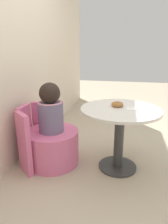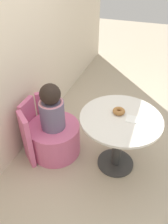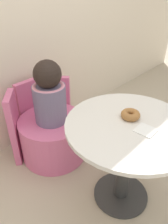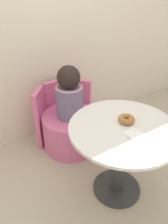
{
  "view_description": "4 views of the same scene",
  "coord_description": "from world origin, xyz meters",
  "px_view_note": "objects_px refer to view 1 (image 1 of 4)",
  "views": [
    {
      "loc": [
        -1.82,
        -0.03,
        1.19
      ],
      "look_at": [
        0.05,
        0.37,
        0.59
      ],
      "focal_mm": 32.0,
      "sensor_mm": 36.0,
      "label": 1
    },
    {
      "loc": [
        -1.56,
        -0.21,
        1.9
      ],
      "look_at": [
        0.05,
        0.38,
        0.61
      ],
      "focal_mm": 35.0,
      "sensor_mm": 36.0,
      "label": 2
    },
    {
      "loc": [
        -0.89,
        -0.51,
        1.39
      ],
      "look_at": [
        0.05,
        0.37,
        0.58
      ],
      "focal_mm": 35.0,
      "sensor_mm": 36.0,
      "label": 3
    },
    {
      "loc": [
        -0.83,
        -0.87,
        1.54
      ],
      "look_at": [
        -0.03,
        0.39,
        0.6
      ],
      "focal_mm": 35.0,
      "sensor_mm": 36.0,
      "label": 4
    }
  ],
  "objects_px": {
    "round_table": "(120,124)",
    "tub_chair": "(52,147)",
    "donut": "(117,104)",
    "child_figure": "(50,109)"
  },
  "relations": [
    {
      "from": "round_table",
      "to": "tub_chair",
      "type": "distance_m",
      "value": 0.76
    },
    {
      "from": "tub_chair",
      "to": "round_table",
      "type": "bearing_deg",
      "value": -86.55
    },
    {
      "from": "round_table",
      "to": "tub_chair",
      "type": "bearing_deg",
      "value": 93.45
    },
    {
      "from": "round_table",
      "to": "donut",
      "type": "height_order",
      "value": "donut"
    },
    {
      "from": "round_table",
      "to": "donut",
      "type": "xyz_separation_m",
      "value": [
        0.05,
        0.04,
        0.19
      ]
    },
    {
      "from": "child_figure",
      "to": "donut",
      "type": "bearing_deg",
      "value": -81.71
    },
    {
      "from": "round_table",
      "to": "child_figure",
      "type": "distance_m",
      "value": 0.71
    },
    {
      "from": "round_table",
      "to": "child_figure",
      "type": "xyz_separation_m",
      "value": [
        -0.04,
        0.7,
        0.12
      ]
    },
    {
      "from": "donut",
      "to": "tub_chair",
      "type": "bearing_deg",
      "value": 98.29
    },
    {
      "from": "round_table",
      "to": "tub_chair",
      "type": "relative_size",
      "value": 1.37
    }
  ]
}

